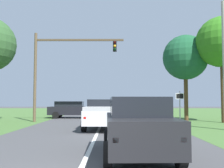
% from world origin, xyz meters
% --- Properties ---
extents(ground_plane, '(120.00, 120.00, 0.00)m').
position_xyz_m(ground_plane, '(0.00, 9.95, 0.00)').
color(ground_plane, '#424244').
extents(red_suv_near, '(2.26, 4.75, 1.91)m').
position_xyz_m(red_suv_near, '(1.63, 3.41, 1.01)').
color(red_suv_near, black).
rests_on(red_suv_near, ground_plane).
extents(pickup_truck_lead, '(2.46, 5.51, 1.86)m').
position_xyz_m(pickup_truck_lead, '(0.29, 11.49, 0.96)').
color(pickup_truck_lead, silver).
rests_on(pickup_truck_lead, ground_plane).
extents(traffic_light, '(7.67, 0.40, 7.59)m').
position_xyz_m(traffic_light, '(-3.73, 16.97, 5.02)').
color(traffic_light, brown).
rests_on(traffic_light, ground_plane).
extents(keep_moving_sign, '(0.60, 0.09, 2.46)m').
position_xyz_m(keep_moving_sign, '(5.75, 13.86, 1.58)').
color(keep_moving_sign, gray).
rests_on(keep_moving_sign, ground_plane).
extents(oak_tree_right, '(4.20, 4.20, 8.73)m').
position_xyz_m(oak_tree_right, '(9.89, 16.11, 6.60)').
color(oak_tree_right, '#4C351E').
rests_on(oak_tree_right, ground_plane).
extents(crossing_suv_far, '(4.62, 2.17, 1.70)m').
position_xyz_m(crossing_suv_far, '(-3.39, 21.75, 0.90)').
color(crossing_suv_far, black).
rests_on(crossing_suv_far, ground_plane).
extents(extra_tree_1, '(4.05, 4.05, 7.71)m').
position_xyz_m(extra_tree_1, '(7.45, 18.19, 5.65)').
color(extra_tree_1, '#4C351E').
rests_on(extra_tree_1, ground_plane).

